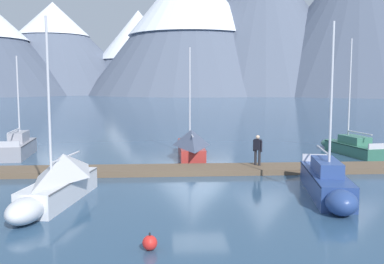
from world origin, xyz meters
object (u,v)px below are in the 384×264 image
object	(u,v)px
sailboat_mid_dock_starboard	(327,183)
sailboat_far_berth	(350,146)
mooring_buoy_inner_mooring	(150,243)
sailboat_nearest_berth	(20,146)
person_on_dock	(258,148)
sailboat_mid_dock_port	(191,144)
sailboat_second_berth	(58,181)

from	to	relation	value
sailboat_mid_dock_starboard	sailboat_far_berth	distance (m)	13.03
sailboat_far_berth	mooring_buoy_inner_mooring	world-z (taller)	sailboat_far_berth
sailboat_nearest_berth	person_on_dock	size ratio (longest dim) A/B	3.92
sailboat_far_berth	mooring_buoy_inner_mooring	distance (m)	21.72
person_on_dock	sailboat_mid_dock_starboard	bearing A→B (deg)	-73.65
sailboat_nearest_berth	sailboat_far_berth	distance (m)	22.52
sailboat_mid_dock_port	mooring_buoy_inner_mooring	size ratio (longest dim) A/B	14.11
sailboat_mid_dock_starboard	sailboat_far_berth	bearing A→B (deg)	63.12
sailboat_mid_dock_port	sailboat_mid_dock_starboard	distance (m)	12.00
sailboat_mid_dock_port	sailboat_far_berth	xyz separation A→B (m)	(11.10, 0.82, -0.38)
sailboat_mid_dock_starboard	person_on_dock	bearing A→B (deg)	106.35
sailboat_nearest_berth	sailboat_mid_dock_starboard	bearing A→B (deg)	-36.07
sailboat_second_berth	mooring_buoy_inner_mooring	size ratio (longest dim) A/B	14.12
sailboat_far_berth	person_on_dock	world-z (taller)	sailboat_far_berth
sailboat_far_berth	sailboat_second_berth	bearing A→B (deg)	-145.53
sailboat_mid_dock_port	sailboat_far_berth	world-z (taller)	sailboat_far_berth
sailboat_second_berth	person_on_dock	size ratio (longest dim) A/B	4.37
sailboat_nearest_berth	sailboat_mid_dock_starboard	size ratio (longest dim) A/B	0.90
sailboat_mid_dock_port	sailboat_nearest_berth	bearing A→B (deg)	173.50
mooring_buoy_inner_mooring	sailboat_mid_dock_starboard	bearing A→B (deg)	37.37
sailboat_mid_dock_port	sailboat_mid_dock_starboard	bearing A→B (deg)	-64.28
sailboat_mid_dock_starboard	person_on_dock	world-z (taller)	sailboat_mid_dock_starboard
sailboat_mid_dock_port	mooring_buoy_inner_mooring	bearing A→B (deg)	-97.38
sailboat_far_berth	person_on_dock	distance (m)	9.52
sailboat_second_berth	sailboat_mid_dock_starboard	bearing A→B (deg)	0.68
sailboat_far_berth	person_on_dock	bearing A→B (deg)	-143.72
sailboat_second_berth	sailboat_mid_dock_port	xyz separation A→B (m)	(6.03, 10.94, -0.01)
sailboat_nearest_berth	sailboat_far_berth	xyz separation A→B (m)	(22.51, -0.48, -0.13)
sailboat_second_berth	person_on_dock	bearing A→B (deg)	32.95
sailboat_far_berth	person_on_dock	size ratio (longest dim) A/B	4.66
sailboat_nearest_berth	sailboat_mid_dock_port	size ratio (longest dim) A/B	0.90
sailboat_mid_dock_starboard	sailboat_second_berth	bearing A→B (deg)	-179.32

